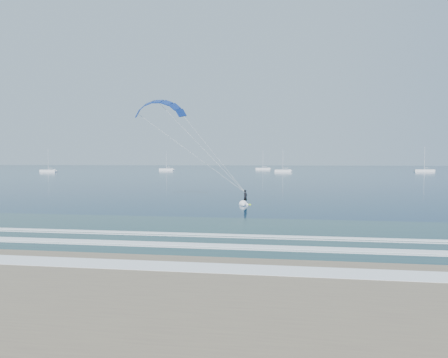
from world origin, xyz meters
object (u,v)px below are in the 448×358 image
sailboat_0 (48,171)px  sailboat_1 (166,169)px  sailboat_4 (424,170)px  sailboat_2 (263,169)px  sailboat_3 (283,171)px  kitesurfer_rig (198,144)px

sailboat_0 → sailboat_1: (51.62, 37.37, 0.00)m
sailboat_1 → sailboat_4: size_ratio=0.87×
sailboat_2 → sailboat_3: 49.53m
sailboat_0 → sailboat_3: size_ratio=0.99×
sailboat_1 → sailboat_4: sailboat_4 is taller
sailboat_0 → sailboat_1: 63.73m
sailboat_1 → sailboat_2: sailboat_2 is taller
sailboat_1 → sailboat_4: bearing=-1.8°
sailboat_3 → sailboat_4: size_ratio=0.88×
sailboat_1 → sailboat_4: 141.53m
kitesurfer_rig → sailboat_3: size_ratio=1.47×
sailboat_1 → sailboat_3: sailboat_3 is taller
sailboat_0 → sailboat_2: sailboat_2 is taller
sailboat_1 → sailboat_0: bearing=-144.1°
sailboat_0 → sailboat_2: size_ratio=0.93×
sailboat_0 → sailboat_3: sailboat_3 is taller
sailboat_0 → sailboat_2: bearing=32.1°
sailboat_4 → sailboat_0: bearing=-170.3°
sailboat_1 → sailboat_3: (67.84, -18.23, 0.00)m
kitesurfer_rig → sailboat_0: size_ratio=1.49×
sailboat_2 → sailboat_3: (12.68, -47.88, -0.00)m
kitesurfer_rig → sailboat_2: size_ratio=1.39×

